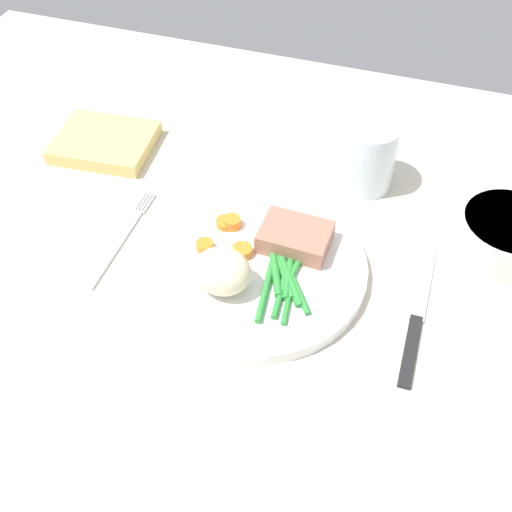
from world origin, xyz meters
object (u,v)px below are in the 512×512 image
at_px(water_glass, 366,159).
at_px(napkin, 105,142).
at_px(dinner_plate, 256,267).
at_px(salad_bowl, 508,231).
at_px(knife, 417,312).
at_px(meat_portion, 295,237).
at_px(fork, 122,238).

xyz_separation_m(water_glass, napkin, (-0.36, -0.04, -0.03)).
height_order(dinner_plate, salad_bowl, salad_bowl).
bearing_deg(water_glass, salad_bowl, -18.16).
height_order(knife, salad_bowl, salad_bowl).
distance_m(water_glass, salad_bowl, 0.19).
bearing_deg(napkin, salad_bowl, -2.09).
bearing_deg(meat_portion, napkin, 160.07).
height_order(meat_portion, water_glass, water_glass).
xyz_separation_m(water_glass, salad_bowl, (0.18, -0.06, -0.02)).
distance_m(meat_portion, water_glass, 0.16).
height_order(meat_portion, salad_bowl, same).
relative_size(dinner_plate, salad_bowl, 1.99).
bearing_deg(knife, napkin, 161.73).
xyz_separation_m(meat_portion, fork, (-0.20, -0.04, -0.03)).
xyz_separation_m(dinner_plate, meat_portion, (0.03, 0.04, 0.02)).
distance_m(meat_portion, fork, 0.21).
distance_m(knife, water_glass, 0.22).
height_order(water_glass, salad_bowl, water_glass).
bearing_deg(dinner_plate, napkin, 150.95).
relative_size(dinner_plate, water_glass, 2.78).
bearing_deg(salad_bowl, napkin, 177.91).
height_order(salad_bowl, napkin, salad_bowl).
bearing_deg(knife, dinner_plate, 179.43).
distance_m(fork, knife, 0.36).
distance_m(dinner_plate, fork, 0.17).
height_order(meat_portion, knife, meat_portion).
bearing_deg(fork, salad_bowl, 20.83).
height_order(meat_portion, napkin, meat_portion).
distance_m(dinner_plate, meat_portion, 0.06).
relative_size(meat_portion, water_glass, 0.87).
bearing_deg(napkin, meat_portion, -19.93).
bearing_deg(water_glass, meat_portion, -108.83).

